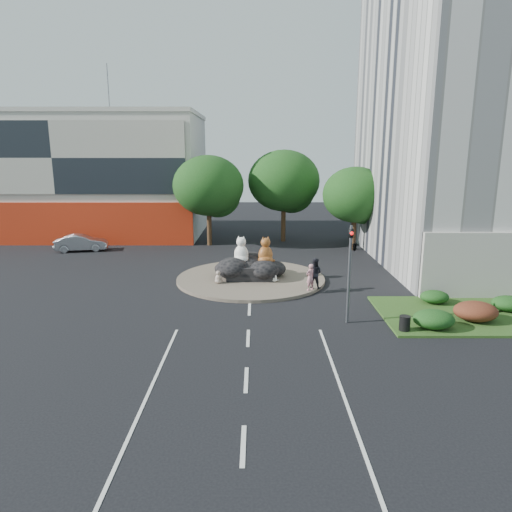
{
  "coord_description": "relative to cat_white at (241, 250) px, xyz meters",
  "views": [
    {
      "loc": [
        0.39,
        -19.89,
        8.46
      ],
      "look_at": [
        0.36,
        8.54,
        2.0
      ],
      "focal_mm": 32.0,
      "sensor_mm": 36.0,
      "label": 1
    }
  ],
  "objects": [
    {
      "name": "cat_white",
      "position": [
        0.0,
        0.0,
        0.0
      ],
      "size": [
        1.44,
        1.36,
        1.91
      ],
      "primitive_type": null,
      "rotation": [
        0.0,
        0.0,
        -0.39
      ],
      "color": "white",
      "rests_on": "rock_plinth"
    },
    {
      "name": "shophouse_block",
      "position": [
        -17.36,
        17.71,
        4.13
      ],
      "size": [
        25.2,
        12.3,
        17.4
      ],
      "color": "beige",
      "rests_on": "ground"
    },
    {
      "name": "kitten_calico",
      "position": [
        -1.44,
        -1.68,
        -1.43
      ],
      "size": [
        0.67,
        0.65,
        0.86
      ],
      "primitive_type": null,
      "rotation": [
        0.0,
        0.0,
        -0.56
      ],
      "color": "beige",
      "rests_on": "roundabout_island"
    },
    {
      "name": "ground",
      "position": [
        0.64,
        -10.21,
        -2.06
      ],
      "size": [
        120.0,
        120.0,
        0.0
      ],
      "primitive_type": "plane",
      "color": "black",
      "rests_on": "ground"
    },
    {
      "name": "grass_verge",
      "position": [
        12.64,
        -7.21,
        -2.0
      ],
      "size": [
        10.0,
        6.0,
        0.12
      ],
      "primitive_type": "cube",
      "color": "#294717",
      "rests_on": "ground"
    },
    {
      "name": "pedestrian_pink",
      "position": [
        4.32,
        -3.2,
        -1.03
      ],
      "size": [
        0.72,
        0.67,
        1.65
      ],
      "primitive_type": "imported",
      "rotation": [
        0.0,
        0.0,
        3.77
      ],
      "color": "#C8818B",
      "rests_on": "roundabout_island"
    },
    {
      "name": "hedge_mid_green",
      "position": [
        14.64,
        -6.71,
        -1.53
      ],
      "size": [
        1.8,
        1.44,
        0.81
      ],
      "primitive_type": "ellipsoid",
      "color": "#143B12",
      "rests_on": "grass_verge"
    },
    {
      "name": "roundabout_island",
      "position": [
        0.64,
        -0.21,
        -1.96
      ],
      "size": [
        10.0,
        10.0,
        0.2
      ],
      "primitive_type": "cylinder",
      "color": "brown",
      "rests_on": "ground"
    },
    {
      "name": "traffic_light",
      "position": [
        5.74,
        -8.21,
        1.57
      ],
      "size": [
        0.44,
        1.24,
        5.0
      ],
      "color": "#595B60",
      "rests_on": "ground"
    },
    {
      "name": "tree_mid",
      "position": [
        3.71,
        13.86,
        3.5
      ],
      "size": [
        6.84,
        6.84,
        8.76
      ],
      "color": "#382314",
      "rests_on": "ground"
    },
    {
      "name": "tree_right",
      "position": [
        9.71,
        9.86,
        2.57
      ],
      "size": [
        5.7,
        5.7,
        7.3
      ],
      "color": "#382314",
      "rests_on": "ground"
    },
    {
      "name": "parked_car",
      "position": [
        -14.36,
        9.16,
        -1.33
      ],
      "size": [
        4.63,
        2.42,
        1.45
      ],
      "primitive_type": "imported",
      "rotation": [
        0.0,
        0.0,
        1.78
      ],
      "color": "#A9ABB1",
      "rests_on": "ground"
    },
    {
      "name": "cat_tabby",
      "position": [
        1.64,
        -0.19,
        0.0
      ],
      "size": [
        1.47,
        1.4,
        1.91
      ],
      "primitive_type": null,
      "rotation": [
        0.0,
        0.0,
        0.45
      ],
      "color": "#AC5923",
      "rests_on": "rock_plinth"
    },
    {
      "name": "hedge_near_green",
      "position": [
        9.64,
        -9.21,
        -1.49
      ],
      "size": [
        2.0,
        1.6,
        0.9
      ],
      "primitive_type": "ellipsoid",
      "color": "#143B12",
      "rests_on": "grass_verge"
    },
    {
      "name": "hedge_red",
      "position": [
        12.14,
        -8.21,
        -1.44
      ],
      "size": [
        2.2,
        1.76,
        0.99
      ],
      "primitive_type": "ellipsoid",
      "color": "#501D15",
      "rests_on": "grass_verge"
    },
    {
      "name": "street_lamp",
      "position": [
        13.46,
        -2.21,
        2.5
      ],
      "size": [
        2.34,
        0.22,
        8.06
      ],
      "color": "#595B60",
      "rests_on": "ground"
    },
    {
      "name": "kitten_white",
      "position": [
        2.2,
        -1.34,
        -1.49
      ],
      "size": [
        0.57,
        0.58,
        0.73
      ],
      "primitive_type": null,
      "rotation": [
        0.0,
        0.0,
        0.88
      ],
      "color": "white",
      "rests_on": "roundabout_island"
    },
    {
      "name": "tree_left",
      "position": [
        -3.29,
        11.86,
        3.19
      ],
      "size": [
        6.46,
        6.46,
        8.27
      ],
      "color": "#382314",
      "rests_on": "ground"
    },
    {
      "name": "pedestrian_dark",
      "position": [
        4.64,
        -2.76,
        -0.9
      ],
      "size": [
        1.13,
        1.02,
        1.9
      ],
      "primitive_type": "imported",
      "rotation": [
        0.0,
        0.0,
        2.74
      ],
      "color": "black",
      "rests_on": "roundabout_island"
    },
    {
      "name": "litter_bin",
      "position": [
        8.14,
        -9.51,
        -1.58
      ],
      "size": [
        0.57,
        0.57,
        0.72
      ],
      "primitive_type": "cylinder",
      "rotation": [
        0.0,
        0.0,
        -0.11
      ],
      "color": "black",
      "rests_on": "grass_verge"
    },
    {
      "name": "hedge_back_green",
      "position": [
        11.14,
        -5.41,
        -1.58
      ],
      "size": [
        1.6,
        1.28,
        0.72
      ],
      "primitive_type": "ellipsoid",
      "color": "#143B12",
      "rests_on": "grass_verge"
    },
    {
      "name": "rock_plinth",
      "position": [
        0.64,
        -0.21,
        -1.41
      ],
      "size": [
        3.2,
        2.6,
        0.9
      ],
      "primitive_type": null,
      "color": "black",
      "rests_on": "roundabout_island"
    }
  ]
}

